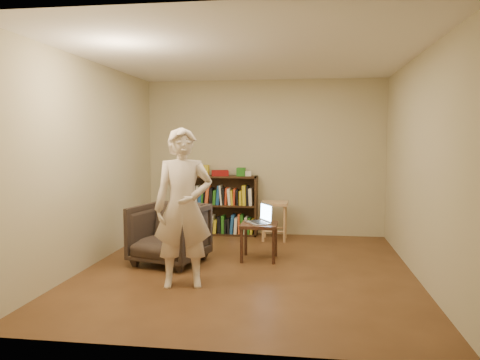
# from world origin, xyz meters

# --- Properties ---
(floor) EXTENTS (4.50, 4.50, 0.00)m
(floor) POSITION_xyz_m (0.00, 0.00, 0.00)
(floor) COLOR #4B2E18
(floor) RESTS_ON ground
(ceiling) EXTENTS (4.50, 4.50, 0.00)m
(ceiling) POSITION_xyz_m (0.00, 0.00, 2.60)
(ceiling) COLOR white
(ceiling) RESTS_ON wall_back
(wall_back) EXTENTS (4.00, 0.00, 4.00)m
(wall_back) POSITION_xyz_m (0.00, 2.25, 1.30)
(wall_back) COLOR #C4B894
(wall_back) RESTS_ON floor
(wall_left) EXTENTS (0.00, 4.50, 4.50)m
(wall_left) POSITION_xyz_m (-2.00, 0.00, 1.30)
(wall_left) COLOR #C4B894
(wall_left) RESTS_ON floor
(wall_right) EXTENTS (0.00, 4.50, 4.50)m
(wall_right) POSITION_xyz_m (2.00, 0.00, 1.30)
(wall_right) COLOR #C4B894
(wall_right) RESTS_ON floor
(bookshelf) EXTENTS (1.20, 0.30, 1.00)m
(bookshelf) POSITION_xyz_m (-0.70, 2.09, 0.44)
(bookshelf) COLOR black
(bookshelf) RESTS_ON floor
(box_yellow) EXTENTS (0.23, 0.18, 0.18)m
(box_yellow) POSITION_xyz_m (-1.03, 2.09, 1.09)
(box_yellow) COLOR gold
(box_yellow) RESTS_ON bookshelf
(red_cloth) EXTENTS (0.32, 0.26, 0.09)m
(red_cloth) POSITION_xyz_m (-0.73, 2.08, 1.05)
(red_cloth) COLOR maroon
(red_cloth) RESTS_ON bookshelf
(box_green) EXTENTS (0.14, 0.14, 0.14)m
(box_green) POSITION_xyz_m (-0.37, 2.08, 1.07)
(box_green) COLOR #26711E
(box_green) RESTS_ON bookshelf
(box_white) EXTENTS (0.12, 0.12, 0.08)m
(box_white) POSITION_xyz_m (-0.26, 2.11, 1.04)
(box_white) COLOR white
(box_white) RESTS_ON bookshelf
(stool) EXTENTS (0.42, 0.42, 0.61)m
(stool) POSITION_xyz_m (0.21, 1.78, 0.50)
(stool) COLOR tan
(stool) RESTS_ON floor
(armchair) EXTENTS (1.02, 1.04, 0.78)m
(armchair) POSITION_xyz_m (-1.04, 0.16, 0.39)
(armchair) COLOR #302720
(armchair) RESTS_ON floor
(side_table) EXTENTS (0.48, 0.48, 0.49)m
(side_table) POSITION_xyz_m (0.09, 0.52, 0.41)
(side_table) COLOR black
(side_table) RESTS_ON floor
(laptop) EXTENTS (0.40, 0.43, 0.26)m
(laptop) POSITION_xyz_m (0.12, 0.54, 0.55)
(laptop) COLOR silver
(laptop) RESTS_ON side_table
(person) EXTENTS (0.71, 0.55, 1.74)m
(person) POSITION_xyz_m (-0.61, -0.72, 0.87)
(person) COLOR beige
(person) RESTS_ON floor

